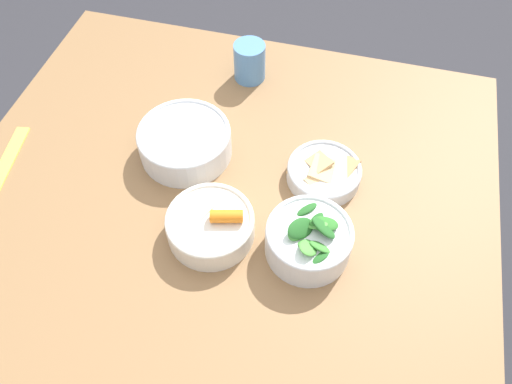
{
  "coord_description": "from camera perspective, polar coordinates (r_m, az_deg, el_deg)",
  "views": [
    {
      "loc": [
        -0.51,
        -0.2,
        1.53
      ],
      "look_at": [
        0.02,
        -0.07,
        0.77
      ],
      "focal_mm": 35.0,
      "sensor_mm": 36.0,
      "label": 1
    }
  ],
  "objects": [
    {
      "name": "bowl_beans_hotdog",
      "position": [
        1.02,
        -8.12,
        5.62
      ],
      "size": [
        0.19,
        0.19,
        0.06
      ],
      "color": "silver",
      "rests_on": "dining_table"
    },
    {
      "name": "bowl_greens",
      "position": [
        0.87,
        6.08,
        -5.33
      ],
      "size": [
        0.15,
        0.15,
        0.1
      ],
      "color": "silver",
      "rests_on": "dining_table"
    },
    {
      "name": "bowl_cookies",
      "position": [
        0.98,
        7.77,
        2.28
      ],
      "size": [
        0.15,
        0.15,
        0.04
      ],
      "color": "silver",
      "rests_on": "dining_table"
    },
    {
      "name": "cup",
      "position": [
        1.16,
        -0.74,
        14.68
      ],
      "size": [
        0.07,
        0.07,
        0.09
      ],
      "color": "#4C7FB7",
      "rests_on": "dining_table"
    },
    {
      "name": "dining_table",
      "position": [
        1.05,
        -3.81,
        -4.48
      ],
      "size": [
        0.99,
        1.04,
        0.74
      ],
      "color": "olive",
      "rests_on": "ground_plane"
    },
    {
      "name": "bowl_carrots",
      "position": [
        0.9,
        -5.19,
        -3.78
      ],
      "size": [
        0.16,
        0.16,
        0.07
      ],
      "color": "silver",
      "rests_on": "dining_table"
    },
    {
      "name": "ground_plane",
      "position": [
        1.63,
        -2.56,
        -16.0
      ],
      "size": [
        10.0,
        10.0,
        0.0
      ],
      "primitive_type": "plane",
      "color": "#2D2D33"
    }
  ]
}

